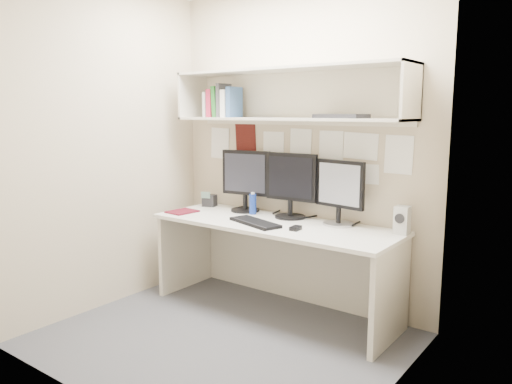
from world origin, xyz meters
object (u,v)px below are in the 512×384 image
Objects in this scene: maroon_notebook at (182,212)px; monitor_right at (340,190)px; desk at (274,267)px; desk_phone at (209,200)px; speaker at (402,220)px; monitor_center at (291,183)px; keyboard at (255,223)px; monitor_left at (246,179)px.

monitor_right is at bearing 20.66° from maroon_notebook.
desk_phone reaches higher than desk.
maroon_notebook is at bearing -169.69° from desk.
desk is 10.05× the size of speaker.
monitor_center reaches higher than keyboard.
desk_phone reaches higher than keyboard.
monitor_right is (0.44, 0.00, -0.01)m from monitor_center.
keyboard is at bearing -41.30° from desk_phone.
monitor_right is 2.49× the size of speaker.
monitor_right is 1.04× the size of keyboard.
speaker reaches higher than keyboard.
keyboard is 0.77m from maroon_notebook.
monitor_left is (-0.45, 0.22, 0.65)m from desk.
speaker is at bearing -7.71° from monitor_left.
desk_phone is at bearing 178.45° from monitor_center.
desk is 3.79× the size of monitor_center.
speaker is 1.84m from maroon_notebook.
maroon_notebook is (-0.86, -0.16, 0.37)m from desk.
speaker reaches higher than desk_phone.
keyboard is 2.39× the size of speaker.
desk_phone is (-0.40, -0.02, -0.23)m from monitor_left.
monitor_center reaches higher than maroon_notebook.
monitor_center is at bearing -170.74° from monitor_right.
desk_phone is (-1.80, -0.03, -0.04)m from speaker.
keyboard is 1.99× the size of maroon_notebook.
maroon_notebook is (-1.80, -0.38, -0.09)m from speaker.
speaker is at bearing 10.07° from monitor_right.
maroon_notebook reaches higher than desk.
monitor_right is 3.55× the size of desk_phone.
monitor_left is 1.06× the size of monitor_right.
monitor_right reaches higher than desk.
desk is 0.82m from monitor_left.
monitor_left is at bearing 154.03° from keyboard.
maroon_notebook is at bearing -159.73° from monitor_center.
monitor_right is 2.08× the size of maroon_notebook.
keyboard is 0.85m from desk_phone.
maroon_notebook is at bearing -145.07° from monitor_left.
desk_phone is at bearing 167.14° from desk.
keyboard is at bearing -52.42° from monitor_left.
monitor_left is 0.90m from monitor_right.
desk is at bearing -168.90° from speaker.
monitor_right is (0.90, 0.00, -0.01)m from monitor_left.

